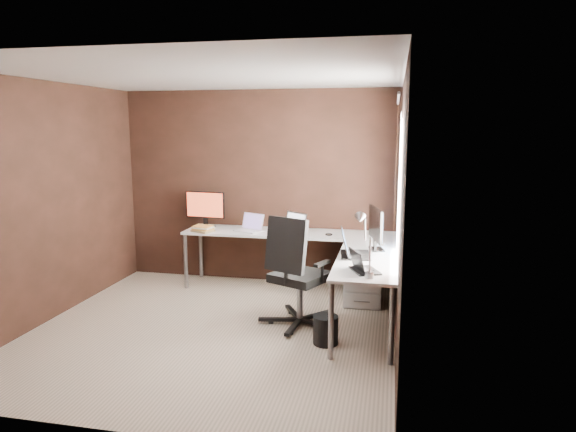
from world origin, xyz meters
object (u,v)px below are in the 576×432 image
Objects in this scene: monitor_right at (376,226)px; laptop_black_big at (351,250)px; book_stack at (203,229)px; laptop_white at (250,227)px; laptop_silver at (292,228)px; drawer_pedestal at (364,278)px; monitor_left at (205,207)px; desk_lamp at (363,236)px; laptop_black_small at (362,267)px; wastebasket at (326,330)px; office_chair at (297,293)px.

laptop_black_big is at bearing 127.96° from monitor_right.
laptop_black_big is at bearing -23.57° from book_stack.
laptop_white is 0.53m from laptop_silver.
drawer_pedestal is 0.80m from monitor_right.
book_stack is (0.08, -0.29, -0.23)m from monitor_left.
monitor_left is (-2.10, 0.44, 0.69)m from drawer_pedestal.
drawer_pedestal is 1.34× the size of laptop_black_big.
desk_lamp reaches higher than monitor_right.
drawer_pedestal is at bearing -22.09° from laptop_black_small.
laptop_silver is at bearing 157.91° from drawer_pedestal.
laptop_black_big is at bearing -11.75° from laptop_white.
monitor_right is at bearing 64.26° from wastebasket.
desk_lamp is at bearing -34.24° from monitor_left.
laptop_black_small is at bearing -34.33° from book_stack.
book_stack is 2.61m from desk_lamp.
laptop_white is at bearing 167.95° from drawer_pedestal.
drawer_pedestal is 1.11m from laptop_silver.
monitor_right is 1.84× the size of book_stack.
laptop_black_big is 1.51× the size of book_stack.
laptop_white is 1.33× the size of book_stack.
drawer_pedestal reaches higher than wastebasket.
laptop_white reaches higher than book_stack.
laptop_white is 2.17m from laptop_black_small.
office_chair is (0.30, -1.21, -0.44)m from laptop_silver.
monitor_right is 1.00m from desk_lamp.
laptop_black_big reaches higher than laptop_white.
laptop_black_big is (-0.09, -0.69, 0.49)m from drawer_pedestal.
desk_lamp is (0.06, -1.39, 0.78)m from drawer_pedestal.
book_stack reaches higher than wastebasket.
laptop_black_big is at bearing -15.57° from laptop_silver.
book_stack is at bearing -131.87° from laptop_silver.
book_stack is 1.76m from office_chair.
desk_lamp is at bearing -87.47° from drawer_pedestal.
laptop_black_small is 0.31× the size of office_chair.
laptop_silver is 0.78× the size of desk_lamp.
book_stack is 0.52× the size of desk_lamp.
drawer_pedestal is 1.65× the size of laptop_black_small.
monitor_right reaches higher than office_chair.
laptop_silver is 1.35m from laptop_black_big.
drawer_pedestal is 2.19× the size of wastebasket.
laptop_black_big reaches higher than laptop_black_small.
drawer_pedestal is 1.59m from desk_lamp.
laptop_black_small is at bearing -173.01° from laptop_black_big.
monitor_right is 1.38× the size of laptop_white.
laptop_black_big is at bearing 71.74° from wastebasket.
laptop_silver is (-0.93, 0.38, 0.48)m from drawer_pedestal.
laptop_black_small is 2.51m from book_stack.
wastebasket is at bearing 154.71° from laptop_black_big.
monitor_right is 0.90m from laptop_black_small.
drawer_pedestal is 1.11× the size of monitor_left.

